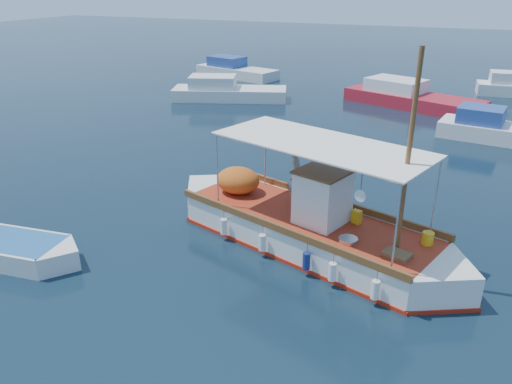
% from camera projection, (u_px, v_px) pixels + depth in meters
% --- Properties ---
extents(ground, '(160.00, 160.00, 0.00)m').
position_uv_depth(ground, '(293.00, 253.00, 14.91)').
color(ground, black).
rests_on(ground, ground).
extents(fishing_caique, '(9.97, 4.99, 6.38)m').
position_uv_depth(fishing_caique, '(305.00, 227.00, 15.23)').
color(fishing_caique, white).
rests_on(fishing_caique, ground).
extents(bg_boat_nw, '(7.91, 4.79, 1.80)m').
position_uv_depth(bg_boat_nw, '(226.00, 92.00, 33.55)').
color(bg_boat_nw, silver).
rests_on(bg_boat_nw, ground).
extents(bg_boat_n, '(9.09, 5.66, 1.80)m').
position_uv_depth(bg_boat_n, '(409.00, 98.00, 31.94)').
color(bg_boat_n, '#A51B28').
rests_on(bg_boat_n, ground).
extents(bg_boat_ne, '(5.59, 2.95, 1.80)m').
position_uv_depth(bg_boat_ne, '(492.00, 130.00, 25.23)').
color(bg_boat_ne, silver).
rests_on(bg_boat_ne, ground).
extents(bg_boat_far_w, '(7.48, 4.02, 1.80)m').
position_uv_depth(bg_boat_far_w, '(235.00, 71.00, 41.40)').
color(bg_boat_far_w, silver).
rests_on(bg_boat_far_w, ground).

